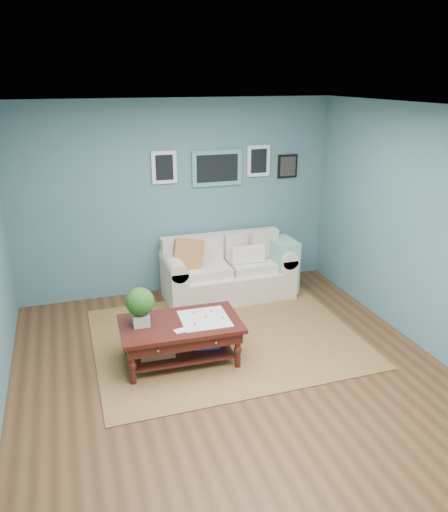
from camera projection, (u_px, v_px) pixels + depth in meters
name	position (u px, v px, depth m)	size (l,w,h in m)	color
room_shell	(237.00, 254.00, 4.78)	(5.00, 5.02, 2.70)	brown
area_rug	(226.00, 337.00, 5.99)	(3.07, 2.46, 0.01)	brown
loveseat	(232.00, 270.00, 7.06)	(1.83, 0.83, 0.94)	white
coffee_table	(174.00, 330.00, 5.35)	(1.31, 0.80, 0.90)	black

